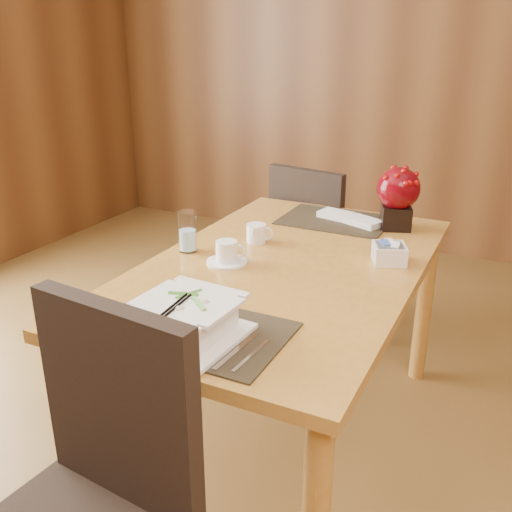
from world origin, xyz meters
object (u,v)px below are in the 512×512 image
at_px(coffee_cup, 227,254).
at_px(sugar_caddy, 389,254).
at_px(near_chair, 87,501).
at_px(creamer_jug, 256,233).
at_px(dining_table, 284,289).
at_px(soup_setting, 187,320).
at_px(water_glass, 187,231).
at_px(far_chair, 315,241).
at_px(bread_plate, 75,317).
at_px(berry_decor, 398,194).

xyz_separation_m(coffee_cup, sugar_caddy, (0.51, 0.26, -0.00)).
bearing_deg(near_chair, creamer_jug, 103.26).
relative_size(dining_table, soup_setting, 5.19).
height_order(coffee_cup, sugar_caddy, coffee_cup).
bearing_deg(creamer_jug, water_glass, -140.67).
xyz_separation_m(water_glass, far_chair, (0.16, 0.94, -0.32)).
relative_size(creamer_jug, bread_plate, 0.71).
distance_m(soup_setting, near_chair, 0.48).
distance_m(dining_table, near_chair, 1.00).
distance_m(dining_table, sugar_caddy, 0.39).
bearing_deg(soup_setting, bread_plate, -169.05).
xyz_separation_m(dining_table, far_chair, (-0.21, 0.90, -0.14)).
xyz_separation_m(berry_decor, bread_plate, (-0.63, -1.20, -0.14)).
distance_m(dining_table, far_chair, 0.93).
bearing_deg(creamer_jug, dining_table, -48.89).
xyz_separation_m(creamer_jug, near_chair, (0.15, -1.16, -0.24)).
relative_size(water_glass, bread_plate, 1.11).
relative_size(bread_plate, far_chair, 0.15).
bearing_deg(coffee_cup, near_chair, -80.71).
xyz_separation_m(berry_decor, near_chair, (-0.29, -1.56, -0.35)).
bearing_deg(near_chair, coffee_cup, 105.01).
relative_size(dining_table, creamer_jug, 15.35).
relative_size(coffee_cup, water_glass, 0.94).
bearing_deg(water_glass, bread_plate, -90.00).
bearing_deg(dining_table, coffee_cup, -156.22).
relative_size(coffee_cup, sugar_caddy, 1.32).
distance_m(dining_table, bread_plate, 0.74).
bearing_deg(dining_table, near_chair, -91.95).
xyz_separation_m(dining_table, soup_setting, (-0.02, -0.59, 0.15)).
distance_m(sugar_caddy, near_chair, 1.25).
bearing_deg(dining_table, water_glass, -173.99).
relative_size(soup_setting, water_glass, 1.89).
relative_size(water_glass, far_chair, 0.17).
xyz_separation_m(soup_setting, water_glass, (-0.35, 0.55, 0.02)).
xyz_separation_m(near_chair, far_chair, (-0.18, 1.89, -0.04)).
height_order(water_glass, creamer_jug, water_glass).
distance_m(creamer_jug, near_chair, 1.19).
xyz_separation_m(creamer_jug, sugar_caddy, (0.51, 0.02, -0.00)).
distance_m(berry_decor, bread_plate, 1.36).
bearing_deg(bread_plate, creamer_jug, 77.05).
xyz_separation_m(water_glass, sugar_caddy, (0.69, 0.22, -0.04)).
distance_m(coffee_cup, water_glass, 0.20).
bearing_deg(near_chair, water_glass, 115.06).
bearing_deg(sugar_caddy, water_glass, -162.75).
relative_size(water_glass, creamer_jug, 1.56).
height_order(berry_decor, bread_plate, berry_decor).
bearing_deg(creamer_jug, far_chair, 83.61).
xyz_separation_m(dining_table, berry_decor, (0.26, 0.56, 0.24)).
relative_size(berry_decor, far_chair, 0.28).
xyz_separation_m(berry_decor, far_chair, (-0.47, 0.34, -0.39)).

